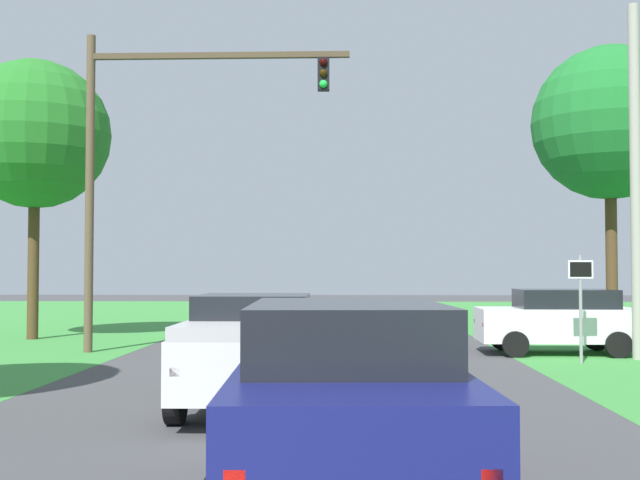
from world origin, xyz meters
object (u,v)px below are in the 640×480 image
(pickup_truck_lead, at_px, (255,349))
(oak_tree_right, at_px, (610,123))
(extra_tree_1, at_px, (35,135))
(utility_pole_right, at_px, (636,180))
(crossing_suv_far, at_px, (559,320))
(red_suv_near, at_px, (347,404))
(traffic_light, at_px, (152,145))
(keep_moving_sign, at_px, (581,294))

(pickup_truck_lead, distance_m, oak_tree_right, 16.73)
(oak_tree_right, height_order, extra_tree_1, oak_tree_right)
(extra_tree_1, bearing_deg, oak_tree_right, -1.53)
(oak_tree_right, bearing_deg, utility_pole_right, -101.00)
(crossing_suv_far, height_order, extra_tree_1, extra_tree_1)
(oak_tree_right, relative_size, utility_pole_right, 1.03)
(red_suv_near, height_order, oak_tree_right, oak_tree_right)
(traffic_light, xyz_separation_m, oak_tree_right, (13.67, 3.55, 1.16))
(crossing_suv_far, height_order, utility_pole_right, utility_pole_right)
(pickup_truck_lead, height_order, crossing_suv_far, pickup_truck_lead)
(red_suv_near, relative_size, oak_tree_right, 0.49)
(pickup_truck_lead, xyz_separation_m, oak_tree_right, (9.80, 12.20, 5.91))
(crossing_suv_far, distance_m, utility_pole_right, 4.18)
(red_suv_near, distance_m, pickup_truck_lead, 5.92)
(utility_pole_right, bearing_deg, crossing_suv_far, 141.06)
(oak_tree_right, relative_size, extra_tree_1, 1.02)
(traffic_light, bearing_deg, extra_tree_1, 140.45)
(traffic_light, height_order, extra_tree_1, extra_tree_1)
(keep_moving_sign, xyz_separation_m, extra_tree_1, (-15.96, 6.21, 5.04))
(red_suv_near, relative_size, extra_tree_1, 0.49)
(traffic_light, bearing_deg, utility_pole_right, -5.69)
(oak_tree_right, xyz_separation_m, crossing_suv_far, (-2.57, -3.50, -5.96))
(keep_moving_sign, height_order, oak_tree_right, oak_tree_right)
(red_suv_near, relative_size, pickup_truck_lead, 0.89)
(traffic_light, bearing_deg, keep_moving_sign, -11.06)
(red_suv_near, bearing_deg, traffic_light, 110.61)
(traffic_light, xyz_separation_m, crossing_suv_far, (11.11, 0.05, -4.80))
(traffic_light, relative_size, utility_pole_right, 0.97)
(red_suv_near, height_order, keep_moving_sign, keep_moving_sign)
(red_suv_near, height_order, pickup_truck_lead, red_suv_near)
(utility_pole_right, bearing_deg, extra_tree_1, 163.24)
(oak_tree_right, height_order, crossing_suv_far, oak_tree_right)
(oak_tree_right, distance_m, crossing_suv_far, 7.37)
(keep_moving_sign, height_order, utility_pole_right, utility_pole_right)
(pickup_truck_lead, bearing_deg, utility_pole_right, 39.81)
(pickup_truck_lead, distance_m, extra_tree_1, 16.47)
(pickup_truck_lead, bearing_deg, red_suv_near, -75.01)
(traffic_light, bearing_deg, crossing_suv_far, 0.25)
(pickup_truck_lead, bearing_deg, oak_tree_right, 51.23)
(oak_tree_right, xyz_separation_m, utility_pole_right, (-0.94, -4.81, -2.34))
(keep_moving_sign, distance_m, crossing_suv_far, 2.34)
(pickup_truck_lead, xyz_separation_m, traffic_light, (-3.87, 8.66, 4.76))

